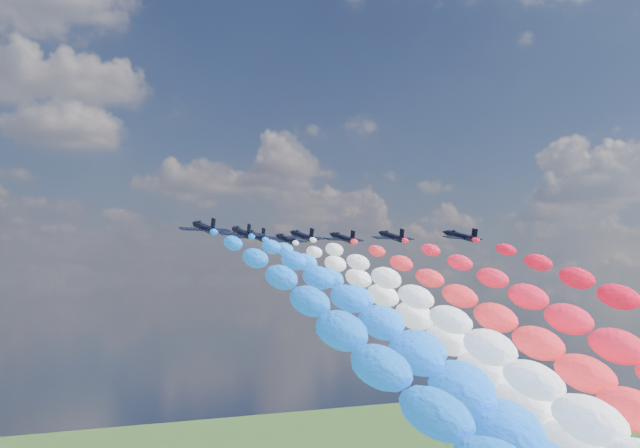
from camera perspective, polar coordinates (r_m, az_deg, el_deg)
jet_0 at (r=132.73m, az=-8.33°, el=-0.25°), size 8.69×11.70×4.75m
trail_0 at (r=79.67m, az=6.49°, el=-14.10°), size 7.03×117.76×50.39m
jet_1 at (r=145.03m, az=-5.66°, el=-0.60°), size 8.92×11.86×4.75m
trail_1 at (r=93.05m, az=8.65°, el=-12.63°), size 7.03×117.76×50.39m
jet_2 at (r=155.75m, az=-4.64°, el=-0.84°), size 8.68×11.69×4.75m
trail_2 at (r=104.00m, az=8.68°, el=-11.72°), size 7.03×117.76×50.39m
jet_3 at (r=156.12m, az=-1.28°, el=-0.86°), size 8.48×11.55×4.75m
trail_3 at (r=106.55m, az=13.56°, el=-11.47°), size 7.03×117.76×50.39m
jet_4 at (r=168.21m, az=-2.46°, el=-1.09°), size 8.56×11.61×4.75m
trail_4 at (r=117.44m, az=10.37°, el=-10.81°), size 7.03×117.76×50.39m
jet_5 at (r=163.10m, az=1.65°, el=-1.00°), size 8.56×11.61×4.75m
trail_5 at (r=115.32m, az=16.77°, el=-10.83°), size 7.03×117.76×50.39m
jet_6 at (r=158.44m, az=5.19°, el=-0.89°), size 8.94×11.88×4.75m
jet_7 at (r=159.11m, az=10.10°, el=-0.86°), size 9.06×11.96×4.75m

